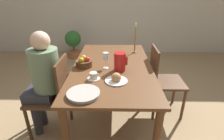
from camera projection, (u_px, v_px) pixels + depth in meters
ground_plane at (112, 115)px, 2.39m from camera, size 20.00×20.00×0.00m
wall_back at (114, 1)px, 4.28m from camera, size 10.00×0.06×2.60m
dining_table at (112, 73)px, 2.12m from camera, size 0.92×1.67×0.74m
chair_person_side at (54, 95)px, 1.94m from camera, size 0.42×0.42×0.92m
chair_opposite at (162, 79)px, 2.28m from camera, size 0.42×0.42×0.92m
person_seated at (43, 76)px, 1.87m from camera, size 0.39×0.41×1.20m
red_pitcher at (120, 62)px, 1.90m from camera, size 0.15×0.13×0.20m
wine_glass_water at (106, 57)px, 1.94m from camera, size 0.06×0.06×0.19m
teacup_near_person at (94, 76)px, 1.75m from camera, size 0.13×0.13×0.07m
serving_tray at (83, 94)px, 1.48m from camera, size 0.28×0.28×0.03m
bread_plate at (116, 79)px, 1.70m from camera, size 0.22×0.22×0.10m
fruit_bowl at (84, 63)px, 2.03m from camera, size 0.19×0.19×0.12m
candlestick_tall at (135, 41)px, 2.42m from camera, size 0.06×0.06×0.41m
potted_plant at (73, 42)px, 4.25m from camera, size 0.38×0.38×0.67m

